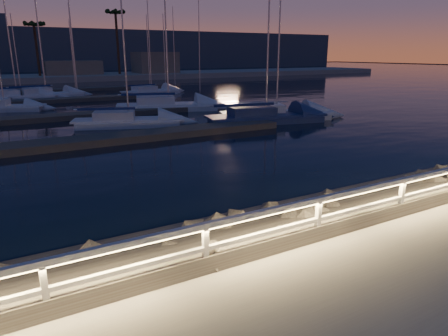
{
  "coord_description": "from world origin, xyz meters",
  "views": [
    {
      "loc": [
        -5.26,
        -6.53,
        4.3
      ],
      "look_at": [
        0.69,
        4.0,
        0.81
      ],
      "focal_mm": 32.0,
      "sensor_mm": 36.0,
      "label": 1
    }
  ],
  "objects_px": {
    "sailboat_d": "(273,113)",
    "sailboat_g": "(166,105)",
    "sailboat_c": "(126,120)",
    "sailboat_k": "(15,96)",
    "sailboat_l": "(150,91)",
    "sailboat_n": "(44,95)",
    "guard_rail": "(283,217)",
    "sailboat_h": "(263,117)",
    "sailboat_j": "(2,107)"
  },
  "relations": [
    {
      "from": "sailboat_d",
      "to": "sailboat_g",
      "type": "distance_m",
      "value": 10.15
    },
    {
      "from": "sailboat_c",
      "to": "sailboat_k",
      "type": "bearing_deg",
      "value": 125.74
    },
    {
      "from": "sailboat_k",
      "to": "sailboat_l",
      "type": "relative_size",
      "value": 1.08
    },
    {
      "from": "sailboat_n",
      "to": "sailboat_g",
      "type": "bearing_deg",
      "value": -72.86
    },
    {
      "from": "guard_rail",
      "to": "sailboat_h",
      "type": "height_order",
      "value": "sailboat_h"
    },
    {
      "from": "sailboat_g",
      "to": "sailboat_j",
      "type": "bearing_deg",
      "value": 170.52
    },
    {
      "from": "sailboat_g",
      "to": "sailboat_d",
      "type": "bearing_deg",
      "value": -39.78
    },
    {
      "from": "sailboat_c",
      "to": "sailboat_d",
      "type": "bearing_deg",
      "value": 7.79
    },
    {
      "from": "sailboat_n",
      "to": "sailboat_j",
      "type": "bearing_deg",
      "value": -127.61
    },
    {
      "from": "guard_rail",
      "to": "sailboat_l",
      "type": "height_order",
      "value": "sailboat_l"
    },
    {
      "from": "sailboat_l",
      "to": "sailboat_n",
      "type": "relative_size",
      "value": 0.91
    },
    {
      "from": "sailboat_h",
      "to": "sailboat_k",
      "type": "distance_m",
      "value": 28.84
    },
    {
      "from": "sailboat_d",
      "to": "sailboat_j",
      "type": "bearing_deg",
      "value": 160.72
    },
    {
      "from": "sailboat_c",
      "to": "sailboat_l",
      "type": "distance_m",
      "value": 22.52
    },
    {
      "from": "sailboat_n",
      "to": "sailboat_k",
      "type": "bearing_deg",
      "value": 172.41
    },
    {
      "from": "sailboat_k",
      "to": "sailboat_l",
      "type": "distance_m",
      "value": 14.89
    },
    {
      "from": "sailboat_g",
      "to": "sailboat_h",
      "type": "height_order",
      "value": "sailboat_g"
    },
    {
      "from": "sailboat_g",
      "to": "sailboat_l",
      "type": "bearing_deg",
      "value": 93.77
    },
    {
      "from": "sailboat_k",
      "to": "sailboat_l",
      "type": "height_order",
      "value": "sailboat_k"
    },
    {
      "from": "sailboat_h",
      "to": "sailboat_n",
      "type": "relative_size",
      "value": 1.07
    },
    {
      "from": "guard_rail",
      "to": "sailboat_c",
      "type": "xyz_separation_m",
      "value": [
        2.38,
        20.7,
        -0.97
      ]
    },
    {
      "from": "sailboat_d",
      "to": "sailboat_g",
      "type": "bearing_deg",
      "value": 142.99
    },
    {
      "from": "sailboat_d",
      "to": "sailboat_n",
      "type": "relative_size",
      "value": 1.03
    },
    {
      "from": "guard_rail",
      "to": "sailboat_j",
      "type": "height_order",
      "value": "sailboat_j"
    },
    {
      "from": "sailboat_n",
      "to": "sailboat_c",
      "type": "bearing_deg",
      "value": -93.63
    },
    {
      "from": "guard_rail",
      "to": "sailboat_k",
      "type": "distance_m",
      "value": 42.11
    },
    {
      "from": "sailboat_k",
      "to": "sailboat_n",
      "type": "bearing_deg",
      "value": 11.34
    },
    {
      "from": "sailboat_c",
      "to": "sailboat_d",
      "type": "height_order",
      "value": "sailboat_d"
    },
    {
      "from": "sailboat_g",
      "to": "sailboat_l",
      "type": "distance_m",
      "value": 14.92
    },
    {
      "from": "guard_rail",
      "to": "sailboat_l",
      "type": "distance_m",
      "value": 42.89
    },
    {
      "from": "sailboat_h",
      "to": "sailboat_n",
      "type": "xyz_separation_m",
      "value": [
        -12.14,
        24.79,
        0.02
      ]
    },
    {
      "from": "sailboat_h",
      "to": "sailboat_j",
      "type": "xyz_separation_m",
      "value": [
        -16.45,
        16.03,
        -0.04
      ]
    },
    {
      "from": "sailboat_j",
      "to": "sailboat_k",
      "type": "bearing_deg",
      "value": 99.54
    },
    {
      "from": "sailboat_g",
      "to": "sailboat_h",
      "type": "relative_size",
      "value": 1.02
    },
    {
      "from": "sailboat_d",
      "to": "sailboat_l",
      "type": "relative_size",
      "value": 1.13
    },
    {
      "from": "sailboat_n",
      "to": "guard_rail",
      "type": "bearing_deg",
      "value": -100.68
    },
    {
      "from": "sailboat_c",
      "to": "sailboat_h",
      "type": "height_order",
      "value": "sailboat_h"
    },
    {
      "from": "sailboat_h",
      "to": "sailboat_l",
      "type": "relative_size",
      "value": 1.17
    },
    {
      "from": "sailboat_c",
      "to": "sailboat_n",
      "type": "distance_m",
      "value": 21.66
    },
    {
      "from": "sailboat_k",
      "to": "sailboat_d",
      "type": "bearing_deg",
      "value": -47.33
    },
    {
      "from": "sailboat_d",
      "to": "sailboat_j",
      "type": "xyz_separation_m",
      "value": [
        -18.08,
        15.1,
        -0.03
      ]
    },
    {
      "from": "guard_rail",
      "to": "sailboat_g",
      "type": "relative_size",
      "value": 2.9
    },
    {
      "from": "sailboat_l",
      "to": "sailboat_n",
      "type": "bearing_deg",
      "value": 165.24
    },
    {
      "from": "sailboat_j",
      "to": "sailboat_l",
      "type": "distance_m",
      "value": 18.1
    },
    {
      "from": "guard_rail",
      "to": "sailboat_d",
      "type": "bearing_deg",
      "value": 54.17
    },
    {
      "from": "sailboat_j",
      "to": "sailboat_d",
      "type": "bearing_deg",
      "value": -21.11
    },
    {
      "from": "sailboat_j",
      "to": "sailboat_c",
      "type": "bearing_deg",
      "value": -41.5
    },
    {
      "from": "sailboat_d",
      "to": "sailboat_g",
      "type": "relative_size",
      "value": 0.95
    },
    {
      "from": "sailboat_j",
      "to": "sailboat_n",
      "type": "xyz_separation_m",
      "value": [
        4.31,
        8.77,
        0.06
      ]
    },
    {
      "from": "sailboat_l",
      "to": "sailboat_h",
      "type": "bearing_deg",
      "value": -100.41
    }
  ]
}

